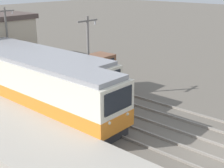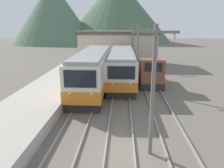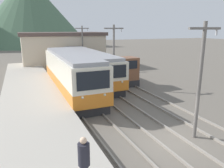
# 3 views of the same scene
# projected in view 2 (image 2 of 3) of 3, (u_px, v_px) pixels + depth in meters

# --- Properties ---
(ground_plane) EXTENTS (200.00, 200.00, 0.00)m
(ground_plane) POSITION_uv_depth(u_px,v_px,m) (116.00, 152.00, 10.96)
(ground_plane) COLOR #665E54
(track_left) EXTENTS (1.54, 60.00, 0.14)m
(track_left) POSITION_uv_depth(u_px,v_px,m) (65.00, 150.00, 11.06)
(track_left) COLOR gray
(track_left) RESTS_ON ground
(track_center) EXTENTS (1.54, 60.00, 0.14)m
(track_center) POSITION_uv_depth(u_px,v_px,m) (120.00, 151.00, 10.93)
(track_center) COLOR gray
(track_center) RESTS_ON ground
(track_right) EXTENTS (1.54, 60.00, 0.14)m
(track_right) POSITION_uv_depth(u_px,v_px,m) (180.00, 153.00, 10.79)
(track_right) COLOR gray
(track_right) RESTS_ON ground
(commuter_train_left) EXTENTS (2.84, 13.39, 3.74)m
(commuter_train_left) POSITION_uv_depth(u_px,v_px,m) (93.00, 72.00, 21.49)
(commuter_train_left) COLOR #28282B
(commuter_train_left) RESTS_ON ground
(commuter_train_center) EXTENTS (2.84, 15.10, 3.44)m
(commuter_train_center) POSITION_uv_depth(u_px,v_px,m) (122.00, 66.00, 25.25)
(commuter_train_center) COLOR #28282B
(commuter_train_center) RESTS_ON ground
(shunting_locomotive) EXTENTS (2.40, 5.60, 3.00)m
(shunting_locomotive) POSITION_uv_depth(u_px,v_px,m) (150.00, 74.00, 23.17)
(shunting_locomotive) COLOR #28282B
(shunting_locomotive) RESTS_ON ground
(catenary_mast_near) EXTENTS (2.00, 0.20, 6.24)m
(catenary_mast_near) POSITION_uv_depth(u_px,v_px,m) (153.00, 87.00, 9.97)
(catenary_mast_near) COLOR slate
(catenary_mast_near) RESTS_ON ground
(catenary_mast_mid) EXTENTS (2.00, 0.20, 6.24)m
(catenary_mast_mid) POSITION_uv_depth(u_px,v_px,m) (137.00, 55.00, 20.83)
(catenary_mast_mid) COLOR slate
(catenary_mast_mid) RESTS_ON ground
(catenary_mast_far) EXTENTS (2.00, 0.20, 6.24)m
(catenary_mast_far) POSITION_uv_depth(u_px,v_px,m) (133.00, 45.00, 31.68)
(catenary_mast_far) COLOR slate
(catenary_mast_far) RESTS_ON ground
(station_building) EXTENTS (12.60, 6.30, 5.31)m
(station_building) POSITION_uv_depth(u_px,v_px,m) (118.00, 48.00, 35.36)
(station_building) COLOR beige
(station_building) RESTS_ON ground
(mountain_backdrop) EXTENTS (56.24, 43.36, 23.44)m
(mountain_backdrop) POSITION_uv_depth(u_px,v_px,m) (99.00, 11.00, 79.64)
(mountain_backdrop) COLOR #47664C
(mountain_backdrop) RESTS_ON ground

